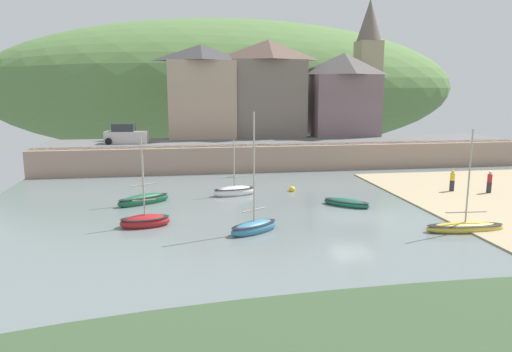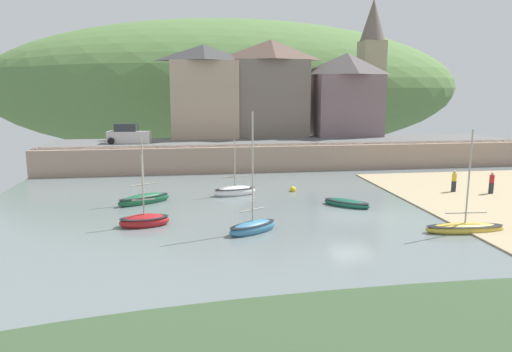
# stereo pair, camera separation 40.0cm
# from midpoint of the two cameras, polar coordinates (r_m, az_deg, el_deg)

# --- Properties ---
(ground) EXTENTS (48.00, 41.00, 0.61)m
(ground) POSITION_cam_midpoint_polar(r_m,az_deg,el_deg) (22.50, 23.10, -10.16)
(ground) COLOR slate
(quay_seawall) EXTENTS (48.00, 9.40, 2.40)m
(quay_seawall) POSITION_cam_midpoint_polar(r_m,az_deg,el_deg) (46.36, 3.82, 2.57)
(quay_seawall) COLOR tan
(quay_seawall) RESTS_ON ground
(hillside_backdrop) EXTENTS (80.00, 44.00, 22.26)m
(hillside_backdrop) POSITION_cam_midpoint_polar(r_m,az_deg,el_deg) (82.79, -3.94, 10.57)
(hillside_backdrop) COLOR #567B41
(hillside_backdrop) RESTS_ON ground
(waterfront_building_left) EXTENTS (7.48, 5.03, 9.96)m
(waterfront_building_left) POSITION_cam_midpoint_polar(r_m,az_deg,el_deg) (52.50, -6.82, 10.14)
(waterfront_building_left) COLOR tan
(waterfront_building_left) RESTS_ON ground
(waterfront_building_centre) EXTENTS (8.38, 4.39, 10.59)m
(waterfront_building_centre) POSITION_cam_midpoint_polar(r_m,az_deg,el_deg) (53.30, 1.25, 10.58)
(waterfront_building_centre) COLOR #70645B
(waterfront_building_centre) RESTS_ON ground
(waterfront_building_right) EXTENTS (7.66, 5.80, 9.28)m
(waterfront_building_right) POSITION_cam_midpoint_polar(r_m,az_deg,el_deg) (55.52, 10.26, 9.73)
(waterfront_building_right) COLOR slate
(waterfront_building_right) RESTS_ON ground
(church_with_spire) EXTENTS (3.00, 3.00, 15.91)m
(church_with_spire) POSITION_cam_midpoint_polar(r_m,az_deg,el_deg) (60.88, 13.17, 12.95)
(church_with_spire) COLOR #99916D
(church_with_spire) RESTS_ON ground
(sailboat_tall_mast) EXTENTS (3.03, 1.84, 4.31)m
(sailboat_tall_mast) POSITION_cam_midpoint_polar(r_m,az_deg,el_deg) (27.97, -13.64, -5.32)
(sailboat_tall_mast) COLOR #A71D20
(sailboat_tall_mast) RESTS_ON ground
(rowboat_small_beached) EXTENTS (3.71, 2.72, 4.77)m
(rowboat_small_beached) POSITION_cam_midpoint_polar(r_m,az_deg,el_deg) (33.21, -13.74, -2.79)
(rowboat_small_beached) COLOR #1A5A37
(rowboat_small_beached) RESTS_ON ground
(sailboat_white_hull) EXTENTS (3.36, 1.77, 4.31)m
(sailboat_white_hull) POSITION_cam_midpoint_polar(r_m,az_deg,el_deg) (34.92, -2.96, -1.85)
(sailboat_white_hull) COLOR white
(sailboat_white_hull) RESTS_ON ground
(dinghy_open_wooden) EXTENTS (4.53, 1.34, 5.83)m
(dinghy_open_wooden) POSITION_cam_midpoint_polar(r_m,az_deg,el_deg) (28.57, 23.53, -5.66)
(dinghy_open_wooden) COLOR gold
(dinghy_open_wooden) RESTS_ON ground
(fishing_boat_green) EXTENTS (3.14, 2.97, 0.63)m
(fishing_boat_green) POSITION_cam_midpoint_polar(r_m,az_deg,el_deg) (32.27, 10.52, -3.23)
(fishing_boat_green) COLOR #16523C
(fishing_boat_green) RESTS_ON ground
(motorboat_with_cabin) EXTENTS (3.20, 2.50, 6.77)m
(motorboat_with_cabin) POSITION_cam_midpoint_polar(r_m,az_deg,el_deg) (26.03, -0.68, -6.15)
(motorboat_with_cabin) COLOR teal
(motorboat_with_cabin) RESTS_ON ground
(parked_car_near_slipway) EXTENTS (4.23, 2.03, 1.95)m
(parked_car_near_slipway) POSITION_cam_midpoint_polar(r_m,az_deg,el_deg) (48.50, -15.64, 4.76)
(parked_car_near_slipway) COLOR #BCB5B6
(parked_car_near_slipway) RESTS_ON ground
(person_on_slipway) EXTENTS (0.34, 0.34, 1.62)m
(person_on_slipway) POSITION_cam_midpoint_polar(r_m,az_deg,el_deg) (39.04, 26.09, -0.56)
(person_on_slipway) COLOR #282833
(person_on_slipway) RESTS_ON ground
(person_near_water) EXTENTS (0.34, 0.34, 1.62)m
(person_near_water) POSITION_cam_midpoint_polar(r_m,az_deg,el_deg) (38.57, 22.34, -0.40)
(person_near_water) COLOR #282833
(person_near_water) RESTS_ON ground
(mooring_buoy) EXTENTS (0.49, 0.49, 0.49)m
(mooring_buoy) POSITION_cam_midpoint_polar(r_m,az_deg,el_deg) (36.31, 4.06, -1.62)
(mooring_buoy) COLOR yellow
(mooring_buoy) RESTS_ON ground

